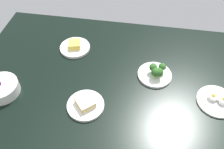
% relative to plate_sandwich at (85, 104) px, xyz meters
% --- Properties ---
extents(dining_table, '(1.50, 0.95, 0.04)m').
position_rel_plate_sandwich_xyz_m(dining_table, '(-0.09, -0.20, -0.03)').
color(dining_table, black).
rests_on(dining_table, ground).
extents(plate_sandwich, '(0.18, 0.18, 0.05)m').
position_rel_plate_sandwich_xyz_m(plate_sandwich, '(0.00, 0.00, 0.00)').
color(plate_sandwich, white).
rests_on(plate_sandwich, dining_table).
extents(plate_cheese, '(0.17, 0.17, 0.05)m').
position_rel_plate_sandwich_xyz_m(plate_cheese, '(0.15, -0.38, -0.00)').
color(plate_cheese, white).
rests_on(plate_cheese, dining_table).
extents(bowl_berries, '(0.17, 0.17, 0.08)m').
position_rel_plate_sandwich_xyz_m(bowl_berries, '(0.42, -0.02, 0.02)').
color(bowl_berries, white).
rests_on(bowl_berries, dining_table).
extents(plate_eggs, '(0.19, 0.19, 0.05)m').
position_rel_plate_sandwich_xyz_m(plate_eggs, '(-0.61, -0.12, -0.00)').
color(plate_eggs, white).
rests_on(plate_eggs, dining_table).
extents(plate_broccoli, '(0.18, 0.18, 0.08)m').
position_rel_plate_sandwich_xyz_m(plate_broccoli, '(-0.32, -0.24, 0.01)').
color(plate_broccoli, white).
rests_on(plate_broccoli, dining_table).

